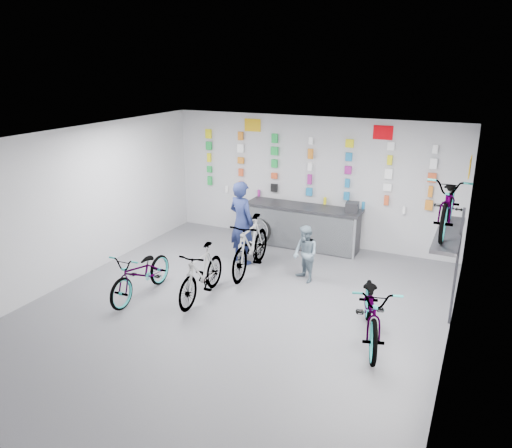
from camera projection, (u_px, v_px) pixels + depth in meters
The scene contains 21 objects.
floor at pixel (233, 311), 8.75m from camera, with size 8.00×8.00×0.00m, color #545459.
ceiling at pixel (230, 140), 7.82m from camera, with size 8.00×8.00×0.00m, color white.
wall_back at pixel (311, 181), 11.73m from camera, with size 7.00×7.00×0.00m, color silver.
wall_front at pixel (39, 351), 4.84m from camera, with size 7.00×7.00×0.00m, color silver.
wall_left at pixel (72, 206), 9.69m from camera, with size 8.00×8.00×0.00m, color silver.
wall_right at pixel (456, 265), 6.87m from camera, with size 8.00×8.00×0.00m, color silver.
counter at pixel (303, 227), 11.65m from camera, with size 2.70×0.66×1.00m.
merch_wall at pixel (312, 168), 11.55m from camera, with size 5.56×0.08×1.56m.
wall_bracket at pixel (450, 239), 7.99m from camera, with size 0.39×1.90×2.00m.
sign_left at pixel (253, 125), 11.93m from camera, with size 0.42×0.02×0.30m, color gold.
sign_right at pixel (383, 133), 10.68m from camera, with size 0.42×0.02×0.30m, color red.
sign_side at pixel (470, 167), 7.55m from camera, with size 0.02×0.40×0.30m, color gold.
bike_left at pixel (141, 273), 9.18m from camera, with size 0.61×1.75×0.92m, color gray.
bike_center at pixel (201, 273), 9.07m from camera, with size 0.47×1.67×1.00m, color gray.
bike_right at pixel (373, 309), 7.71m from camera, with size 0.71×2.03×1.07m, color gray.
bike_service at pixel (251, 246), 10.21m from camera, with size 0.55×1.94×1.17m, color gray.
bike_wall at pixel (449, 203), 7.83m from camera, with size 0.63×1.80×0.95m, color gray.
clerk at pixel (242, 223), 10.62m from camera, with size 0.66×0.43×1.81m, color navy.
customer at pixel (305, 254), 9.80m from camera, with size 0.55×0.43×1.14m, color slate.
spare_wheel at pixel (256, 231), 11.78m from camera, with size 0.75×0.35×0.72m.
register at pixel (352, 207), 11.00m from camera, with size 0.28×0.30×0.22m, color black.
Camera 1 is at (3.70, -6.92, 4.18)m, focal length 35.00 mm.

